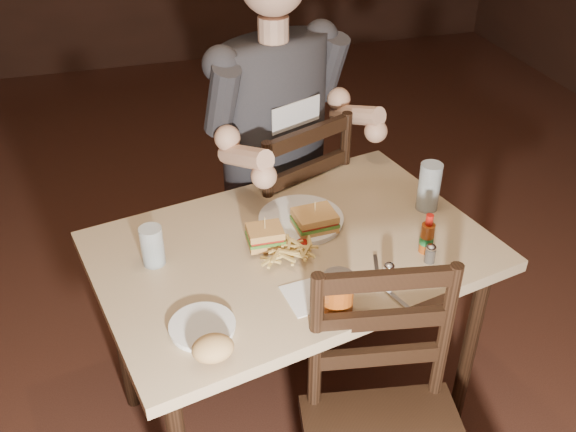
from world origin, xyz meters
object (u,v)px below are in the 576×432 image
object	(u,v)px
syrup_dispenser	(338,293)
dinner_plate	(301,221)
side_plate	(202,328)
hot_sauce	(427,233)
glass_right	(429,187)
chair_far	(274,218)
diner	(282,101)
main_table	(292,267)
glass_left	(152,246)

from	to	relation	value
syrup_dispenser	dinner_plate	bearing A→B (deg)	74.64
dinner_plate	side_plate	xyz separation A→B (m)	(-0.39, -0.40, -0.00)
hot_sauce	side_plate	world-z (taller)	hot_sauce
hot_sauce	syrup_dispenser	world-z (taller)	hot_sauce
dinner_plate	glass_right	distance (m)	0.44
chair_far	diner	xyz separation A→B (m)	(0.02, -0.05, 0.53)
diner	syrup_dispenser	xyz separation A→B (m)	(-0.07, -0.83, -0.19)
main_table	glass_right	xyz separation A→B (m)	(0.49, 0.08, 0.17)
chair_far	dinner_plate	size ratio (longest dim) A/B	3.64
main_table	dinner_plate	size ratio (longest dim) A/B	4.92
chair_far	diner	distance (m)	0.53
glass_left	side_plate	distance (m)	0.34
main_table	hot_sauce	xyz separation A→B (m)	(0.38, -0.14, 0.15)
hot_sauce	syrup_dispenser	xyz separation A→B (m)	(-0.35, -0.17, -0.01)
chair_far	syrup_dispenser	world-z (taller)	chair_far
dinner_plate	side_plate	bearing A→B (deg)	-134.38
diner	dinner_plate	distance (m)	0.47
diner	glass_right	distance (m)	0.60
chair_far	side_plate	xyz separation A→B (m)	(-0.42, -0.85, 0.29)
diner	side_plate	distance (m)	0.95
syrup_dispenser	main_table	bearing A→B (deg)	84.95
glass_left	glass_right	size ratio (longest dim) A/B	0.75
dinner_plate	hot_sauce	xyz separation A→B (m)	(0.32, -0.25, 0.06)
chair_far	glass_right	bearing A→B (deg)	106.92
main_table	glass_right	distance (m)	0.53
syrup_dispenser	side_plate	size ratio (longest dim) A/B	0.67
main_table	glass_left	xyz separation A→B (m)	(-0.42, 0.03, 0.15)
diner	glass_right	bearing A→B (deg)	-71.55
main_table	diner	distance (m)	0.62
chair_far	dinner_plate	xyz separation A→B (m)	(-0.03, -0.45, 0.29)
hot_sauce	syrup_dispenser	distance (m)	0.39
main_table	syrup_dispenser	world-z (taller)	syrup_dispenser
syrup_dispenser	side_plate	xyz separation A→B (m)	(-0.37, 0.02, -0.05)
dinner_plate	hot_sauce	size ratio (longest dim) A/B	2.02
dinner_plate	main_table	bearing A→B (deg)	-118.60
main_table	side_plate	xyz separation A→B (m)	(-0.33, -0.29, 0.09)
hot_sauce	side_plate	bearing A→B (deg)	-168.18
glass_left	hot_sauce	size ratio (longest dim) A/B	0.94
side_plate	main_table	bearing A→B (deg)	40.90
chair_far	glass_right	size ratio (longest dim) A/B	5.83
dinner_plate	glass_right	size ratio (longest dim) A/B	1.60
hot_sauce	side_plate	xyz separation A→B (m)	(-0.71, -0.15, -0.06)
glass_left	hot_sauce	xyz separation A→B (m)	(0.80, -0.17, 0.00)
glass_right	hot_sauce	bearing A→B (deg)	-117.05
chair_far	glass_left	distance (m)	0.81
chair_far	syrup_dispenser	size ratio (longest dim) A/B	8.59
dinner_plate	side_plate	distance (m)	0.56
main_table	glass_right	size ratio (longest dim) A/B	7.89
main_table	chair_far	distance (m)	0.61
dinner_plate	glass_left	world-z (taller)	glass_left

